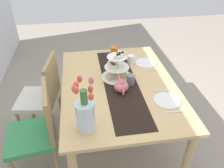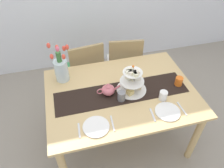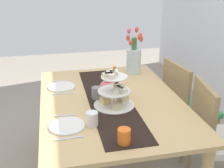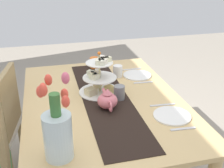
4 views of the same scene
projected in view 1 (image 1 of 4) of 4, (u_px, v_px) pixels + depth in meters
ground_plane at (117, 137)px, 2.56m from camera, size 8.00×8.00×0.00m
dining_table at (118, 92)px, 2.20m from camera, size 1.48×1.07×0.75m
chair_left at (38, 129)px, 1.98m from camera, size 0.47×0.47×0.91m
chair_right at (44, 94)px, 2.40m from camera, size 0.48×0.48×0.91m
table_runner at (120, 83)px, 2.14m from camera, size 1.32×0.31×0.00m
tiered_cake_stand at (117, 68)px, 2.16m from camera, size 0.30×0.30×0.30m
teapot at (121, 86)px, 2.00m from camera, size 0.24×0.13×0.14m
tulip_vase at (85, 113)px, 1.57m from camera, size 0.20×0.15×0.44m
dinner_plate_left at (167, 100)px, 1.92m from camera, size 0.23×0.23×0.01m
fork_left at (173, 112)px, 1.80m from camera, size 0.02×0.15×0.01m
knife_left at (161, 91)px, 2.03m from camera, size 0.03×0.17×0.01m
dinner_plate_right at (146, 63)px, 2.46m from camera, size 0.23×0.23×0.01m
fork_right at (149, 70)px, 2.34m from camera, size 0.03×0.15×0.01m
knife_right at (142, 57)px, 2.57m from camera, size 0.02×0.17×0.01m
mug_grey at (131, 79)px, 2.10m from camera, size 0.08×0.08×0.09m
mug_white_text at (131, 60)px, 2.43m from camera, size 0.08×0.08×0.09m
mug_orange at (114, 51)px, 2.61m from camera, size 0.08×0.08×0.09m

